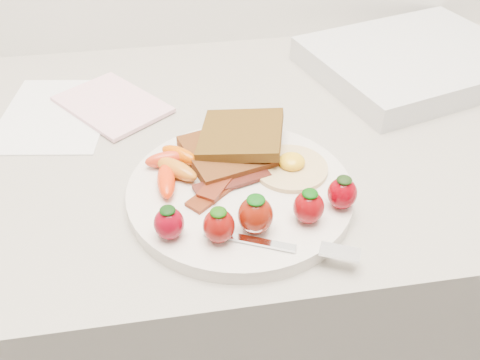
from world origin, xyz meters
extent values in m
cube|color=gray|center=(0.00, 1.70, 0.45)|extent=(2.00, 0.60, 0.90)
cylinder|color=silver|center=(-0.01, 1.56, 0.91)|extent=(0.27, 0.27, 0.02)
cube|color=#3F1A0B|center=(-0.02, 1.62, 0.93)|extent=(0.13, 0.13, 0.01)
cube|color=#38220C|center=(0.00, 1.64, 0.94)|extent=(0.13, 0.13, 0.02)
cylinder|color=beige|center=(0.05, 1.58, 0.92)|extent=(0.12, 0.12, 0.01)
ellipsoid|color=gold|center=(0.05, 1.59, 0.93)|extent=(0.04, 0.04, 0.02)
cube|color=#46140A|center=(-0.04, 1.56, 0.92)|extent=(0.09, 0.08, 0.00)
cube|color=black|center=(-0.02, 1.57, 0.92)|extent=(0.10, 0.05, 0.00)
cube|color=#431A0E|center=(-0.03, 1.58, 0.92)|extent=(0.07, 0.09, 0.00)
ellipsoid|color=red|center=(-0.10, 1.62, 0.93)|extent=(0.05, 0.02, 0.02)
ellipsoid|color=#C16819|center=(-0.09, 1.59, 0.93)|extent=(0.06, 0.06, 0.02)
ellipsoid|color=red|center=(-0.10, 1.57, 0.93)|extent=(0.02, 0.06, 0.02)
ellipsoid|color=#D85400|center=(-0.08, 1.62, 0.93)|extent=(0.05, 0.05, 0.02)
ellipsoid|color=maroon|center=(-0.10, 1.49, 0.94)|extent=(0.03, 0.03, 0.04)
ellipsoid|color=black|center=(-0.10, 1.49, 0.95)|extent=(0.02, 0.02, 0.01)
ellipsoid|color=maroon|center=(-0.05, 1.48, 0.94)|extent=(0.03, 0.03, 0.04)
ellipsoid|color=#134806|center=(-0.05, 1.48, 0.96)|extent=(0.02, 0.02, 0.01)
ellipsoid|color=#6E1306|center=(-0.01, 1.49, 0.94)|extent=(0.04, 0.04, 0.04)
ellipsoid|color=#094609|center=(-0.01, 1.49, 0.96)|extent=(0.02, 0.02, 0.01)
ellipsoid|color=maroon|center=(0.05, 1.49, 0.94)|extent=(0.03, 0.03, 0.04)
ellipsoid|color=#064005|center=(0.05, 1.49, 0.96)|extent=(0.02, 0.02, 0.01)
ellipsoid|color=#790009|center=(0.09, 1.51, 0.94)|extent=(0.03, 0.03, 0.04)
ellipsoid|color=black|center=(0.09, 1.51, 0.96)|extent=(0.02, 0.02, 0.01)
cube|color=white|center=(-0.02, 1.47, 0.92)|extent=(0.09, 0.05, 0.00)
cube|color=white|center=(0.07, 1.44, 0.92)|extent=(0.05, 0.03, 0.00)
cube|color=white|center=(-0.25, 1.79, 0.90)|extent=(0.18, 0.23, 0.00)
cube|color=#F2B6C2|center=(-0.17, 1.80, 0.91)|extent=(0.19, 0.20, 0.01)
cube|color=silver|center=(0.32, 1.83, 0.92)|extent=(0.38, 0.34, 0.04)
camera|label=1|loc=(-0.09, 1.08, 1.33)|focal=40.00mm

